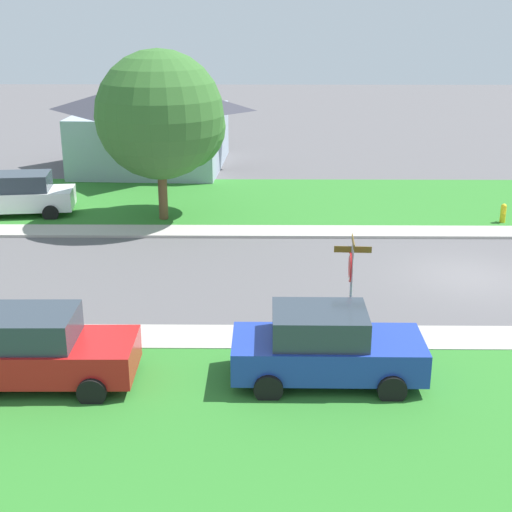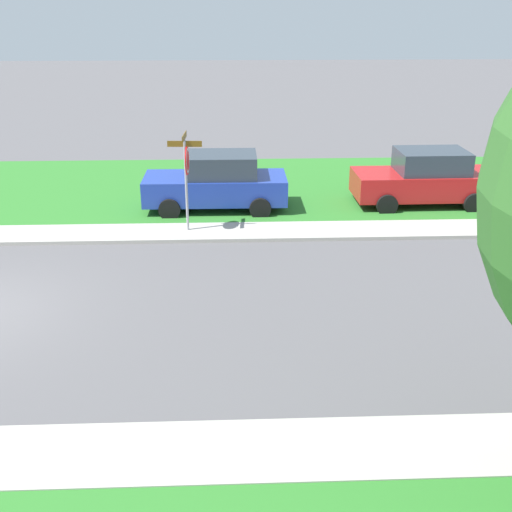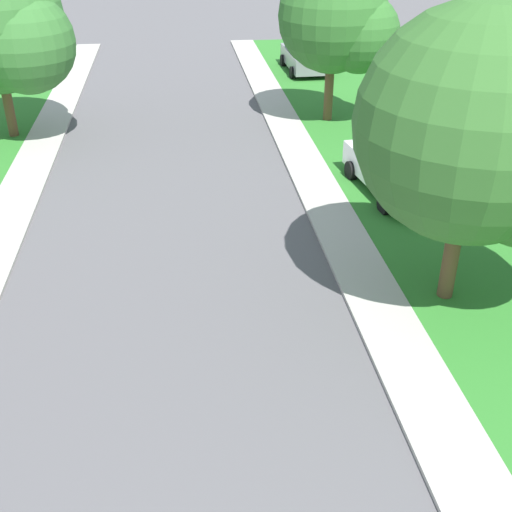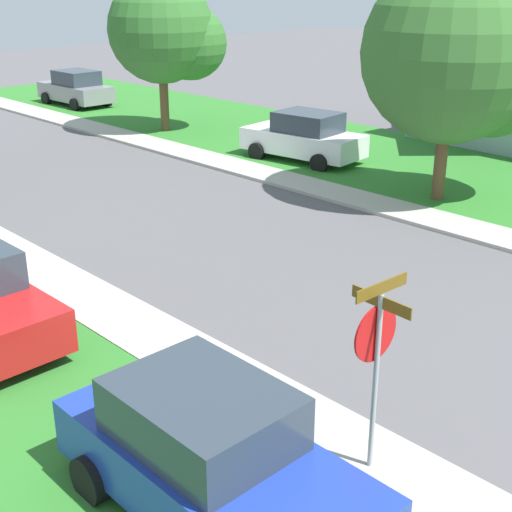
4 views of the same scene
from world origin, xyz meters
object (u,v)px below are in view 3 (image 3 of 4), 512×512
car_white_driveway_right (396,168)px  tree_across_left (0,27)px  car_grey_behind_trees (305,55)px  tree_sidewalk_mid (340,21)px  tree_across_right (490,135)px

car_white_driveway_right → tree_across_left: 14.70m
car_grey_behind_trees → tree_across_left: bearing=-145.8°
tree_sidewalk_mid → tree_across_right: bearing=-90.6°
car_grey_behind_trees → tree_across_right: tree_across_right is taller
car_grey_behind_trees → tree_across_right: bearing=-91.4°
tree_across_right → tree_sidewalk_mid: 13.30m
car_white_driveway_right → tree_sidewalk_mid: bearing=91.8°
car_grey_behind_trees → tree_across_right: size_ratio=0.65×
car_white_driveway_right → tree_across_left: tree_across_left is taller
car_white_driveway_right → car_grey_behind_trees: bearing=89.4°
tree_sidewalk_mid → tree_across_left: 12.40m
tree_across_left → car_grey_behind_trees: bearing=34.2°
tree_across_right → tree_across_left: 17.77m
car_grey_behind_trees → car_white_driveway_right: bearing=-90.6°
tree_across_right → tree_sidewalk_mid: (0.14, 13.30, -0.07)m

